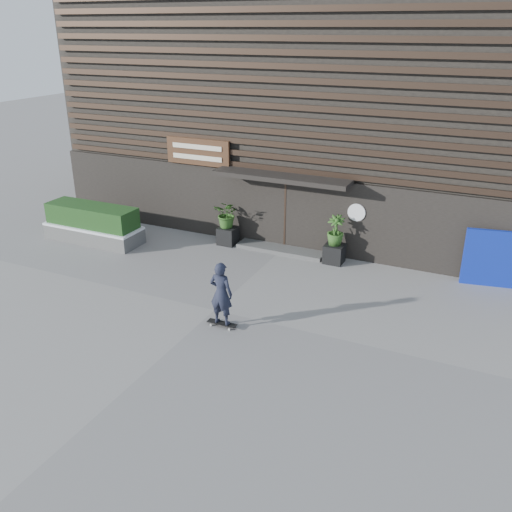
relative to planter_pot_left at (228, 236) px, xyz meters
The scene contains 12 objects.
ground 4.80m from the planter_pot_left, 66.64° to the right, with size 80.00×80.00×0.00m, color gray.
entrance_step 1.93m from the planter_pot_left, ahead, with size 3.00×0.80×0.12m, color #4A4A47.
planter_pot_left is the anchor object (origin of this frame).
bamboo_left 0.78m from the planter_pot_left, ahead, with size 0.86×0.75×0.96m, color #2D591E.
planter_pot_right 3.80m from the planter_pot_left, ahead, with size 0.60×0.60×0.60m, color black.
bamboo_right 3.88m from the planter_pot_left, ahead, with size 0.54×0.54×0.96m, color #2D591E.
raised_bed 4.71m from the planter_pot_left, 158.91° to the right, with size 3.50×1.20×0.50m, color #50504D.
snow_layer 4.71m from the planter_pot_left, 158.91° to the right, with size 3.50×1.20×0.08m, color white.
hedge 4.75m from the planter_pot_left, 158.91° to the right, with size 3.30×1.00×0.70m, color #183C15.
blue_tarp 8.49m from the planter_pot_left, ahead, with size 1.81×0.12×1.69m, color #0B1E96.
building 6.94m from the planter_pot_left, 71.14° to the left, with size 18.00×11.00×8.00m.
skateboarder 5.66m from the planter_pot_left, 63.86° to the right, with size 0.78×0.39×1.74m.
Camera 1 is at (6.41, -11.13, 6.96)m, focal length 38.41 mm.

